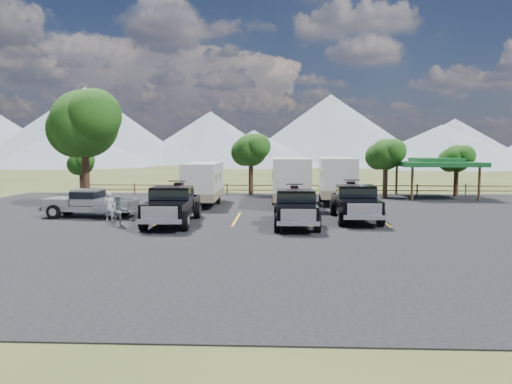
{
  "coord_description": "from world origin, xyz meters",
  "views": [
    {
      "loc": [
        0.31,
        -23.69,
        3.98
      ],
      "look_at": [
        -0.89,
        3.51,
        1.6
      ],
      "focal_mm": 35.0,
      "sensor_mm": 36.0,
      "label": 1
    }
  ],
  "objects_px": {
    "pavilion": "(436,163)",
    "trailer_left": "(203,183)",
    "rig_right": "(355,201)",
    "trailer_right": "(337,179)",
    "person_b": "(119,211)",
    "pickup_silver": "(90,203)",
    "person_a": "(109,207)",
    "rig_left": "(173,204)",
    "rig_center": "(295,206)",
    "trailer_center": "(290,181)",
    "tree_big_nw": "(84,124)"
  },
  "relations": [
    {
      "from": "trailer_left",
      "to": "trailer_center",
      "type": "height_order",
      "value": "trailer_center"
    },
    {
      "from": "pavilion",
      "to": "person_a",
      "type": "height_order",
      "value": "pavilion"
    },
    {
      "from": "pavilion",
      "to": "rig_right",
      "type": "xyz_separation_m",
      "value": [
        -8.43,
        -13.15,
        -1.71
      ]
    },
    {
      "from": "rig_center",
      "to": "trailer_center",
      "type": "height_order",
      "value": "trailer_center"
    },
    {
      "from": "rig_left",
      "to": "trailer_right",
      "type": "distance_m",
      "value": 14.66
    },
    {
      "from": "tree_big_nw",
      "to": "pavilion",
      "type": "height_order",
      "value": "tree_big_nw"
    },
    {
      "from": "trailer_right",
      "to": "person_a",
      "type": "relative_size",
      "value": 5.89
    },
    {
      "from": "pavilion",
      "to": "trailer_center",
      "type": "bearing_deg",
      "value": -152.82
    },
    {
      "from": "person_b",
      "to": "pavilion",
      "type": "bearing_deg",
      "value": 9.48
    },
    {
      "from": "rig_right",
      "to": "pickup_silver",
      "type": "bearing_deg",
      "value": 179.04
    },
    {
      "from": "pavilion",
      "to": "trailer_left",
      "type": "distance_m",
      "value": 18.95
    },
    {
      "from": "trailer_left",
      "to": "pickup_silver",
      "type": "relative_size",
      "value": 1.53
    },
    {
      "from": "rig_left",
      "to": "person_b",
      "type": "bearing_deg",
      "value": -158.36
    },
    {
      "from": "trailer_left",
      "to": "pickup_silver",
      "type": "height_order",
      "value": "trailer_left"
    },
    {
      "from": "rig_center",
      "to": "rig_right",
      "type": "bearing_deg",
      "value": 31.51
    },
    {
      "from": "tree_big_nw",
      "to": "rig_right",
      "type": "bearing_deg",
      "value": -16.82
    },
    {
      "from": "trailer_left",
      "to": "pickup_silver",
      "type": "xyz_separation_m",
      "value": [
        -5.54,
        -6.62,
        -0.69
      ]
    },
    {
      "from": "pavilion",
      "to": "rig_left",
      "type": "height_order",
      "value": "pavilion"
    },
    {
      "from": "trailer_center",
      "to": "trailer_right",
      "type": "distance_m",
      "value": 3.99
    },
    {
      "from": "pavilion",
      "to": "rig_center",
      "type": "bearing_deg",
      "value": -127.71
    },
    {
      "from": "pickup_silver",
      "to": "person_a",
      "type": "distance_m",
      "value": 2.18
    },
    {
      "from": "rig_center",
      "to": "rig_right",
      "type": "height_order",
      "value": "rig_right"
    },
    {
      "from": "pavilion",
      "to": "trailer_left",
      "type": "height_order",
      "value": "pavilion"
    },
    {
      "from": "rig_center",
      "to": "person_b",
      "type": "bearing_deg",
      "value": -175.48
    },
    {
      "from": "pavilion",
      "to": "rig_center",
      "type": "xyz_separation_m",
      "value": [
        -11.78,
        -15.24,
        -1.75
      ]
    },
    {
      "from": "tree_big_nw",
      "to": "person_a",
      "type": "bearing_deg",
      "value": -59.29
    },
    {
      "from": "tree_big_nw",
      "to": "rig_center",
      "type": "height_order",
      "value": "tree_big_nw"
    },
    {
      "from": "tree_big_nw",
      "to": "person_a",
      "type": "height_order",
      "value": "tree_big_nw"
    },
    {
      "from": "pavilion",
      "to": "tree_big_nw",
      "type": "bearing_deg",
      "value": -162.66
    },
    {
      "from": "trailer_right",
      "to": "person_b",
      "type": "relative_size",
      "value": 5.94
    },
    {
      "from": "pavilion",
      "to": "pickup_silver",
      "type": "distance_m",
      "value": 26.74
    },
    {
      "from": "tree_big_nw",
      "to": "rig_left",
      "type": "xyz_separation_m",
      "value": [
        7.36,
        -6.98,
        -4.5
      ]
    },
    {
      "from": "tree_big_nw",
      "to": "trailer_left",
      "type": "relative_size",
      "value": 0.93
    },
    {
      "from": "rig_left",
      "to": "rig_right",
      "type": "height_order",
      "value": "rig_left"
    },
    {
      "from": "pickup_silver",
      "to": "trailer_center",
      "type": "bearing_deg",
      "value": 123.54
    },
    {
      "from": "person_a",
      "to": "person_b",
      "type": "relative_size",
      "value": 1.01
    },
    {
      "from": "rig_center",
      "to": "trailer_left",
      "type": "bearing_deg",
      "value": 123.43
    },
    {
      "from": "trailer_left",
      "to": "tree_big_nw",
      "type": "bearing_deg",
      "value": -167.69
    },
    {
      "from": "pavilion",
      "to": "pickup_silver",
      "type": "height_order",
      "value": "pavilion"
    },
    {
      "from": "rig_left",
      "to": "pickup_silver",
      "type": "distance_m",
      "value": 5.68
    },
    {
      "from": "pavilion",
      "to": "rig_right",
      "type": "bearing_deg",
      "value": -122.68
    },
    {
      "from": "rig_left",
      "to": "person_a",
      "type": "height_order",
      "value": "rig_left"
    },
    {
      "from": "rig_center",
      "to": "person_a",
      "type": "bearing_deg",
      "value": 173.91
    },
    {
      "from": "rig_center",
      "to": "trailer_center",
      "type": "relative_size",
      "value": 0.66
    },
    {
      "from": "trailer_right",
      "to": "rig_left",
      "type": "bearing_deg",
      "value": -128.61
    },
    {
      "from": "trailer_left",
      "to": "person_a",
      "type": "height_order",
      "value": "trailer_left"
    },
    {
      "from": "tree_big_nw",
      "to": "rig_left",
      "type": "height_order",
      "value": "tree_big_nw"
    },
    {
      "from": "trailer_center",
      "to": "person_b",
      "type": "bearing_deg",
      "value": -132.37
    },
    {
      "from": "pavilion",
      "to": "rig_left",
      "type": "distance_m",
      "value": 23.6
    },
    {
      "from": "person_a",
      "to": "trailer_center",
      "type": "bearing_deg",
      "value": -142.24
    }
  ]
}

